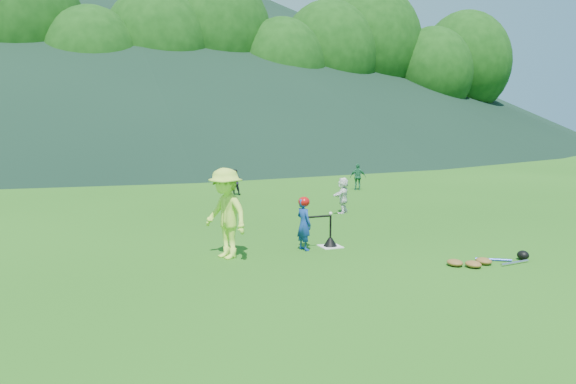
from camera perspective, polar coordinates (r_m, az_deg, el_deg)
The scene contains 14 objects.
ground at distance 12.31m, azimuth 4.32°, elevation -5.57°, with size 120.00×120.00×0.00m, color #205814.
home_plate at distance 12.31m, azimuth 4.32°, elevation -5.53°, with size 0.45×0.45×0.02m, color silver.
baseball at distance 12.17m, azimuth 4.35°, elevation -2.19°, with size 0.08×0.08×0.08m, color white.
batter_child at distance 11.88m, azimuth 1.62°, elevation -3.28°, with size 0.41×0.27×1.12m, color navy.
adult_coach at distance 11.21m, azimuth -6.34°, elevation -2.18°, with size 1.17×0.67×1.81m, color #BFF046.
fielder_b at distance 20.49m, azimuth -5.46°, elevation 0.99°, with size 0.46×0.36×0.94m, color black.
fielder_c at distance 22.01m, azimuth 7.12°, elevation 1.54°, with size 0.61×0.25×1.03m, color #217048.
fielder_d at distance 16.59m, azimuth 5.60°, elevation -0.33°, with size 0.98×0.31×1.06m, color white.
batting_tee at distance 12.28m, azimuth 4.32°, elevation -4.99°, with size 0.30×0.30×0.68m.
batter_gear at distance 11.81m, azimuth 1.74°, elevation -1.12°, with size 0.73×0.26×0.48m.
equipment_pile at distance 11.46m, azimuth 19.32°, elevation -6.63°, with size 1.80×0.63×0.19m.
outfield_fence at distance 39.18m, azimuth -13.93°, elevation 4.23°, with size 70.07×0.08×1.33m.
tree_line at distance 45.26m, azimuth -15.01°, elevation 14.14°, with size 70.04×11.40×14.82m.
distant_hills at distance 93.42m, azimuth -23.69°, elevation 14.39°, with size 155.00×140.00×32.00m.
Camera 1 is at (-5.27, -10.77, 2.78)m, focal length 35.00 mm.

